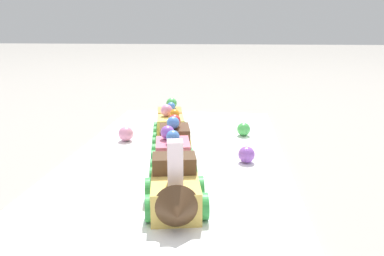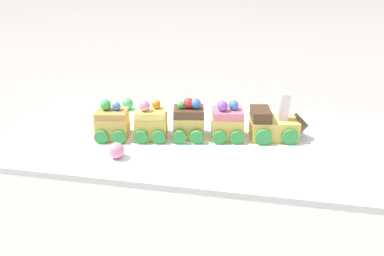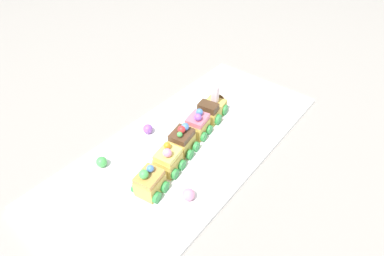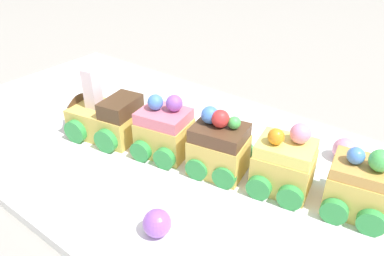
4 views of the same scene
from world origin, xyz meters
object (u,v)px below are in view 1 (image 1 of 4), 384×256
Objects in this scene: cake_train_locomotive at (175,193)px; gumball_purple at (246,155)px; cake_car_caramel at (170,123)px; cake_car_strawberry at (173,161)px; gumball_green at (244,129)px; cake_car_chocolate at (172,144)px; cake_car_lemon at (171,133)px; gumball_pink at (126,134)px.

cake_train_locomotive reaches higher than gumball_purple.
cake_car_strawberry is at bearing -0.10° from cake_car_caramel.
cake_car_chocolate is at bearing -35.57° from gumball_green.
cake_car_strawberry reaches higher than gumball_purple.
gumball_purple is 0.16m from gumball_green.
cake_train_locomotive reaches higher than gumball_green.
cake_car_chocolate is (-0.07, -0.01, 0.00)m from cake_car_strawberry.
cake_car_chocolate is 0.07m from cake_car_lemon.
gumball_purple is at bearing 0.10° from gumball_green.
gumball_green is at bearing 88.24° from cake_car_caramel.
cake_car_chocolate reaches higher than gumball_purple.
cake_car_caramel is (-0.22, -0.04, -0.00)m from cake_car_strawberry.
cake_car_lemon is 0.10m from gumball_pink.
gumball_green is (-0.02, 0.15, -0.02)m from cake_car_caramel.
gumball_pink is (-0.28, -0.14, -0.01)m from cake_train_locomotive.
cake_train_locomotive is 0.10m from cake_car_strawberry.
cake_car_caramel is at bearing 179.70° from cake_car_lemon.
gumball_purple is at bearing 66.90° from gumball_pink.
cake_car_caramel reaches higher than gumball_green.
cake_car_chocolate is 0.12m from gumball_purple.
gumball_purple is at bearing 55.20° from cake_car_lemon.
cake_car_chocolate is 0.15m from cake_car_caramel.
gumball_pink is at bearing -121.60° from cake_car_lemon.
cake_car_lemon is 2.93× the size of gumball_green.
cake_train_locomotive is 1.54× the size of cake_car_strawberry.
cake_car_strawberry is (-0.10, -0.02, 0.00)m from cake_train_locomotive.
cake_car_chocolate is 2.95× the size of gumball_green.
cake_car_chocolate reaches higher than cake_car_strawberry.
gumball_green is 0.24m from gumball_pink.
cake_train_locomotive is at bearing -14.70° from gumball_green.
cake_car_caramel is at bearing -132.60° from gumball_purple.
cake_car_strawberry is 0.27m from gumball_green.
cake_car_chocolate is at bearing 179.98° from cake_train_locomotive.
cake_train_locomotive reaches higher than gumball_pink.
cake_train_locomotive is 4.47× the size of gumball_green.
gumball_purple is (0.06, 0.13, -0.02)m from cake_car_lemon.
gumball_green is at bearing 145.79° from cake_car_strawberry.
cake_car_caramel is (-0.32, -0.06, 0.00)m from cake_train_locomotive.
cake_train_locomotive is 0.35m from gumball_green.
cake_car_strawberry is at bearing -51.71° from gumball_purple.
cake_train_locomotive reaches higher than cake_car_caramel.
cake_car_chocolate is 1.01× the size of cake_car_lemon.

